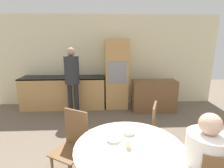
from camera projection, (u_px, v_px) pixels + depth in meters
name	position (u px, v px, depth m)	size (l,w,h in m)	color
wall_back	(107.00, 61.00, 5.15)	(6.47, 0.05, 2.60)	beige
kitchen_counter	(64.00, 92.00, 4.96)	(2.30, 0.60, 0.90)	tan
oven_unit	(117.00, 74.00, 4.92)	(0.62, 0.59, 1.92)	tan
sideboard	(154.00, 96.00, 4.72)	(1.15, 0.45, 0.85)	brown
dining_table	(129.00, 166.00, 1.95)	(1.21, 1.21, 0.76)	brown
chair_far_left	(73.00, 141.00, 2.41)	(0.54, 0.54, 0.96)	brown
chair_far_right	(147.00, 130.00, 2.71)	(0.52, 0.52, 0.96)	brown
person_seated	(206.00, 168.00, 1.64)	(0.38, 0.45, 1.26)	#262628
person_standing	(72.00, 74.00, 4.33)	(0.36, 0.36, 1.72)	#262628
cup	(129.00, 144.00, 1.87)	(0.06, 0.06, 0.09)	beige
bowl_near	(114.00, 138.00, 2.02)	(0.18, 0.18, 0.05)	white
bowl_centre	(128.00, 132.00, 2.15)	(0.15, 0.15, 0.05)	silver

